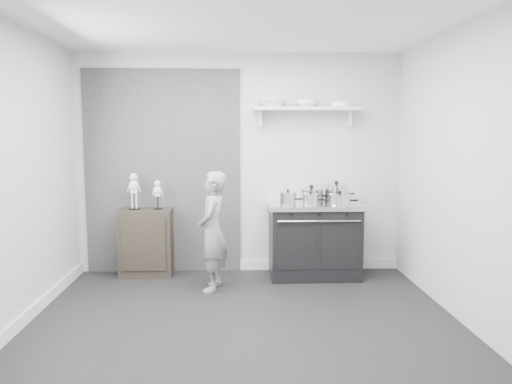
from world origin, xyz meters
TOP-DOWN VIEW (x-y plane):
  - ground at (0.00, 0.00)m, footprint 4.00×4.00m
  - room_shell at (-0.09, 0.15)m, footprint 4.02×3.62m
  - wall_shelf at (0.80, 1.68)m, footprint 1.30×0.26m
  - stove at (0.88, 1.48)m, footprint 1.12×0.70m
  - side_cabinet at (-1.15, 1.61)m, footprint 0.63×0.36m
  - child at (-0.32, 1.01)m, footprint 0.38×0.52m
  - pot_front_left at (0.55, 1.35)m, footprint 0.28×0.20m
  - pot_back_left at (0.87, 1.62)m, footprint 0.38×0.29m
  - pot_back_right at (1.17, 1.58)m, footprint 0.36×0.28m
  - pot_front_right at (1.15, 1.29)m, footprint 0.35×0.26m
  - pot_front_center at (0.81, 1.34)m, footprint 0.29×0.20m
  - skeleton_full at (-1.28, 1.61)m, footprint 0.14×0.09m
  - skeleton_torso at (-1.00, 1.61)m, footprint 0.11×0.07m
  - bowl_large at (0.39, 1.67)m, footprint 0.33×0.33m
  - bowl_small at (0.81, 1.67)m, footprint 0.27×0.27m
  - plate_stack at (1.23, 1.67)m, footprint 0.27×0.27m

SIDE VIEW (x-z plane):
  - ground at x=0.00m, z-range 0.00..0.00m
  - side_cabinet at x=-1.15m, z-range 0.00..0.81m
  - stove at x=0.88m, z-range 0.00..0.90m
  - child at x=-0.32m, z-range 0.00..1.32m
  - pot_front_right at x=1.15m, z-range 0.87..1.05m
  - pot_front_center at x=0.81m, z-range 0.88..1.04m
  - pot_front_left at x=0.55m, z-range 0.88..1.06m
  - pot_back_left at x=0.87m, z-range 0.87..1.08m
  - pot_back_right at x=1.17m, z-range 0.87..1.13m
  - skeleton_torso at x=-1.00m, z-range 0.81..1.21m
  - skeleton_full at x=-1.28m, z-range 0.81..1.32m
  - room_shell at x=-0.09m, z-range 0.28..2.99m
  - wall_shelf at x=0.80m, z-range 1.89..2.13m
  - plate_stack at x=1.23m, z-range 2.04..2.10m
  - bowl_large at x=0.39m, z-range 2.04..2.12m
  - bowl_small at x=0.81m, z-range 2.04..2.12m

